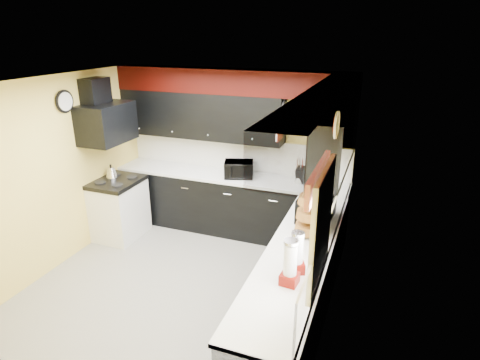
{
  "coord_description": "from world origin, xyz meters",
  "views": [
    {
      "loc": [
        2.18,
        -3.83,
        3.03
      ],
      "look_at": [
        0.47,
        0.75,
        1.18
      ],
      "focal_mm": 30.0,
      "sensor_mm": 36.0,
      "label": 1
    }
  ],
  "objects_px": {
    "toaster_oven": "(239,169)",
    "utensil_crock": "(299,179)",
    "microwave": "(316,207)",
    "knife_block": "(300,175)",
    "kettle": "(111,172)"
  },
  "relations": [
    {
      "from": "toaster_oven",
      "to": "utensil_crock",
      "type": "bearing_deg",
      "value": -13.03
    },
    {
      "from": "microwave",
      "to": "utensil_crock",
      "type": "relative_size",
      "value": 3.89
    },
    {
      "from": "toaster_oven",
      "to": "knife_block",
      "type": "relative_size",
      "value": 1.76
    },
    {
      "from": "toaster_oven",
      "to": "knife_block",
      "type": "distance_m",
      "value": 0.92
    },
    {
      "from": "microwave",
      "to": "utensil_crock",
      "type": "bearing_deg",
      "value": 26.58
    },
    {
      "from": "toaster_oven",
      "to": "kettle",
      "type": "xyz_separation_m",
      "value": [
        -1.83,
        -0.62,
        -0.07
      ]
    },
    {
      "from": "microwave",
      "to": "utensil_crock",
      "type": "xyz_separation_m",
      "value": [
        -0.44,
        1.08,
        -0.08
      ]
    },
    {
      "from": "toaster_oven",
      "to": "kettle",
      "type": "distance_m",
      "value": 1.93
    },
    {
      "from": "kettle",
      "to": "toaster_oven",
      "type": "bearing_deg",
      "value": 18.73
    },
    {
      "from": "utensil_crock",
      "to": "knife_block",
      "type": "distance_m",
      "value": 0.06
    },
    {
      "from": "microwave",
      "to": "toaster_oven",
      "type": "bearing_deg",
      "value": 57.43
    },
    {
      "from": "knife_block",
      "to": "kettle",
      "type": "distance_m",
      "value": 2.84
    },
    {
      "from": "microwave",
      "to": "knife_block",
      "type": "relative_size",
      "value": 2.2
    },
    {
      "from": "utensil_crock",
      "to": "toaster_oven",
      "type": "bearing_deg",
      "value": -175.57
    },
    {
      "from": "utensil_crock",
      "to": "microwave",
      "type": "bearing_deg",
      "value": -67.8
    }
  ]
}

